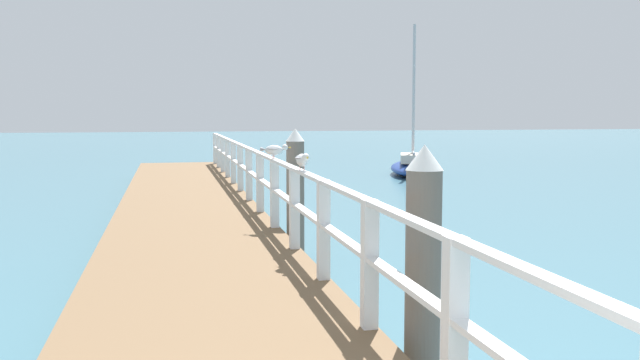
{
  "coord_description": "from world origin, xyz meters",
  "views": [
    {
      "loc": [
        -0.35,
        -1.0,
        2.22
      ],
      "look_at": [
        2.15,
        10.13,
        1.08
      ],
      "focal_mm": 38.06,
      "sensor_mm": 36.0,
      "label": 1
    }
  ],
  "objects_px": {
    "dock_piling_near": "(423,269)",
    "seagull_foreground": "(302,159)",
    "seagull_background": "(274,150)",
    "dock_piling_far": "(295,191)",
    "boat_2": "(413,166)"
  },
  "relations": [
    {
      "from": "boat_2",
      "to": "dock_piling_near",
      "type": "bearing_deg",
      "value": -91.18
    },
    {
      "from": "seagull_foreground",
      "to": "boat_2",
      "type": "xyz_separation_m",
      "value": [
        7.01,
        15.05,
        -1.35
      ]
    },
    {
      "from": "seagull_background",
      "to": "boat_2",
      "type": "relative_size",
      "value": 0.08
    },
    {
      "from": "dock_piling_near",
      "to": "boat_2",
      "type": "distance_m",
      "value": 19.19
    },
    {
      "from": "seagull_background",
      "to": "dock_piling_near",
      "type": "bearing_deg",
      "value": 32.81
    },
    {
      "from": "dock_piling_near",
      "to": "seagull_foreground",
      "type": "bearing_deg",
      "value": 97.34
    },
    {
      "from": "dock_piling_near",
      "to": "seagull_background",
      "type": "height_order",
      "value": "dock_piling_near"
    },
    {
      "from": "seagull_background",
      "to": "dock_piling_far",
      "type": "bearing_deg",
      "value": 158.06
    },
    {
      "from": "dock_piling_far",
      "to": "seagull_foreground",
      "type": "bearing_deg",
      "value": -98.64
    },
    {
      "from": "dock_piling_near",
      "to": "dock_piling_far",
      "type": "distance_m",
      "value": 5.45
    },
    {
      "from": "dock_piling_far",
      "to": "boat_2",
      "type": "height_order",
      "value": "boat_2"
    },
    {
      "from": "dock_piling_near",
      "to": "seagull_foreground",
      "type": "distance_m",
      "value": 3.05
    },
    {
      "from": "seagull_foreground",
      "to": "dock_piling_near",
      "type": "bearing_deg",
      "value": 95.21
    },
    {
      "from": "boat_2",
      "to": "seagull_foreground",
      "type": "bearing_deg",
      "value": -95.93
    },
    {
      "from": "dock_piling_near",
      "to": "boat_2",
      "type": "relative_size",
      "value": 0.37
    }
  ]
}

